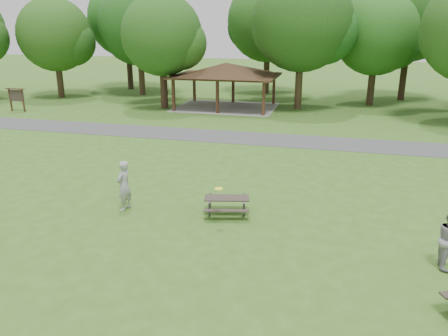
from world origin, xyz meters
TOP-DOWN VIEW (x-y plane):
  - ground at (0.00, 0.00)m, footprint 160.00×160.00m
  - asphalt_path at (0.00, 14.00)m, footprint 120.00×3.20m
  - pavilion at (-4.00, 24.00)m, footprint 8.60×7.01m
  - notice_board at (-20.00, 18.00)m, footprint 1.60×0.30m
  - tree_row_b at (-20.92, 25.53)m, footprint 7.14×6.80m
  - tree_row_c at (-13.90, 29.03)m, footprint 8.19×7.80m
  - tree_row_d at (-8.92, 22.53)m, footprint 6.93×6.60m
  - tree_row_e at (2.10, 25.03)m, footprint 8.40×8.00m
  - tree_row_f at (8.09, 28.53)m, footprint 7.35×7.00m
  - tree_deep_a at (-16.90, 32.53)m, footprint 8.40×8.00m
  - tree_deep_b at (-1.90, 33.03)m, footprint 8.40×8.00m
  - tree_deep_c at (11.10, 32.03)m, footprint 8.82×8.40m
  - picnic_table_middle at (1.50, 2.47)m, footprint 1.90×1.66m
  - frisbee_in_flight at (1.47, 1.45)m, footprint 0.33×0.33m
  - frisbee_thrower at (-2.38, 1.97)m, footprint 0.56×0.76m

SIDE VIEW (x-z plane):
  - ground at x=0.00m, z-range 0.00..0.00m
  - asphalt_path at x=0.00m, z-range 0.00..0.02m
  - picnic_table_middle at x=1.50m, z-range 0.17..0.88m
  - frisbee_thrower at x=-2.38m, z-range 0.00..1.93m
  - notice_board at x=-20.00m, z-range 0.37..2.25m
  - frisbee_in_flight at x=1.47m, z-range 1.39..1.41m
  - pavilion at x=-4.00m, z-range 1.18..4.94m
  - tree_row_b at x=-20.92m, z-range 1.03..10.30m
  - tree_row_d at x=-8.92m, z-range 1.13..10.41m
  - tree_row_f at x=8.09m, z-range 1.06..10.62m
  - tree_row_c at x=-13.90m, z-range 1.20..11.87m
  - tree_row_e at x=2.10m, z-range 1.27..12.29m
  - tree_deep_b at x=-1.90m, z-range 1.32..12.45m
  - tree_deep_a at x=-16.90m, z-range 1.44..12.82m
  - tree_deep_c at x=11.10m, z-range 1.49..13.39m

